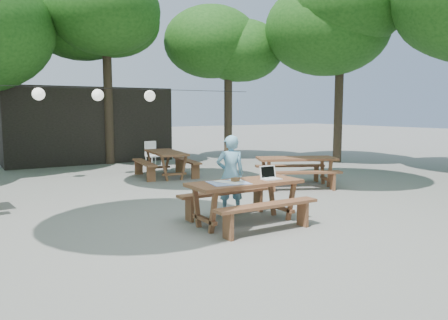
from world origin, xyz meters
name	(u,v)px	position (x,y,z in m)	size (l,w,h in m)	color
ground	(204,219)	(0.00, 0.00, 0.00)	(80.00, 80.00, 0.00)	slate
pavilion	(85,125)	(0.50, 10.50, 1.40)	(6.00, 3.00, 2.80)	black
main_picnic_table	(245,202)	(0.46, -0.63, 0.39)	(2.00, 1.58, 0.75)	brown
picnic_table_ne	(296,171)	(3.72, 1.80, 0.39)	(2.39, 2.24, 0.75)	brown
picnic_table_far_e	(166,164)	(1.49, 5.05, 0.39)	(1.82, 2.09, 0.75)	brown
woman	(230,174)	(0.68, 0.19, 0.75)	(0.55, 0.36, 1.50)	#79BBDD
plastic_chair	(153,160)	(1.95, 7.14, 0.26)	(0.51, 0.51, 0.90)	silver
laptop	(270,176)	(0.96, -0.67, 0.81)	(0.34, 0.27, 0.24)	white
tabletop_clutter	(230,182)	(0.16, -0.62, 0.76)	(0.74, 0.65, 0.08)	#3458B4
paper_lanterns	(98,95)	(-0.19, 6.00, 2.40)	(9.00, 0.34, 0.38)	black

